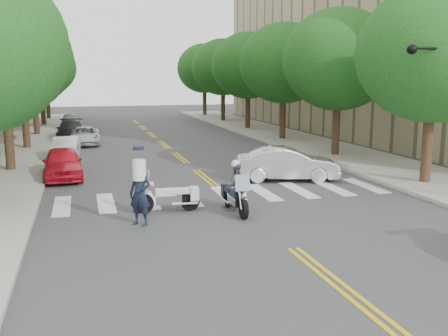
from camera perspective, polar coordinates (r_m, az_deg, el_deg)
name	(u,v)px	position (r m, az deg, el deg)	size (l,w,h in m)	color
ground	(293,249)	(13.86, 7.89, -9.13)	(140.00, 140.00, 0.00)	#38383A
sidewalk_left	(16,149)	(34.47, -22.71, 2.03)	(5.00, 60.00, 0.15)	#9E9991
sidewalk_right	(291,139)	(37.31, 7.66, 3.33)	(5.00, 60.00, 0.15)	#9E9991
tree_l_1	(2,56)	(26.17, -24.01, 11.59)	(6.40, 6.40, 8.45)	#382316
tree_l_2	(21,61)	(34.11, -22.17, 11.24)	(6.40, 6.40, 8.45)	#382316
tree_l_3	(33,64)	(42.07, -21.04, 11.01)	(6.40, 6.40, 8.45)	#382316
tree_l_4	(40,66)	(50.05, -20.26, 10.85)	(6.40, 6.40, 8.45)	#382316
tree_l_5	(46,68)	(58.03, -19.70, 10.74)	(6.40, 6.40, 8.45)	#382316
tree_r_0	(434,53)	(22.86, 22.87, 11.97)	(6.40, 6.40, 8.45)	#382316
tree_r_1	(339,60)	(29.56, 12.98, 11.97)	(6.40, 6.40, 8.45)	#382316
tree_r_2	(284,63)	(36.77, 6.85, 11.80)	(6.40, 6.40, 8.45)	#382316
tree_r_3	(248,66)	(44.26, 2.77, 11.61)	(6.40, 6.40, 8.45)	#382316
tree_r_4	(223,67)	(51.90, -0.12, 11.44)	(6.40, 6.40, 8.45)	#382316
tree_r_5	(204,68)	(59.64, -2.25, 11.30)	(6.40, 6.40, 8.45)	#382316
motorcycle_police	(235,189)	(17.11, 1.27, -2.40)	(0.77, 2.27, 1.85)	black
motorcycle_parked	(173,197)	(17.36, -5.87, -3.32)	(2.27, 0.55, 1.47)	black
officer_standing	(140,194)	(15.83, -9.58, -2.93)	(0.73, 0.48, 2.00)	black
convertible	(287,164)	(22.57, 7.25, 0.46)	(1.58, 4.54, 1.49)	silver
parked_car_a	(63,163)	(24.00, -17.97, 0.55)	(1.69, 4.20, 1.43)	red
parked_car_b	(66,148)	(29.44, -17.64, 2.15)	(1.35, 3.87, 1.27)	silver
parked_car_c	(85,136)	(35.65, -15.62, 3.57)	(2.01, 4.36, 1.21)	silver
parked_car_d	(71,131)	(38.19, -17.05, 4.12)	(2.05, 5.05, 1.47)	black
parked_car_e	(71,121)	(46.10, -17.13, 5.11)	(1.72, 4.27, 1.45)	gray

